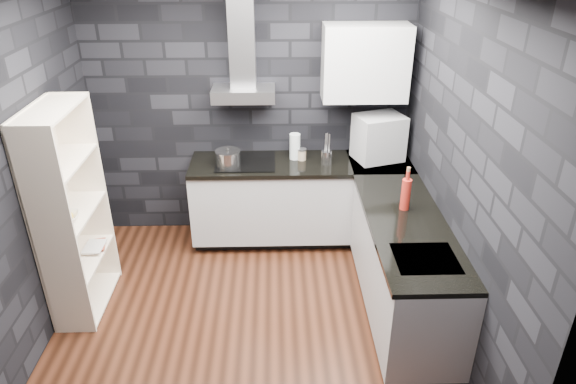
{
  "coord_description": "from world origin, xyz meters",
  "views": [
    {
      "loc": [
        0.25,
        -3.37,
        2.97
      ],
      "look_at": [
        0.35,
        0.45,
        1.0
      ],
      "focal_mm": 32.0,
      "sensor_mm": 36.0,
      "label": 1
    }
  ],
  "objects_px": {
    "bookshelf": "(72,214)",
    "fruit_bowl": "(65,217)",
    "pot": "(228,159)",
    "appliance_garage": "(379,138)",
    "glass_vase": "(295,146)",
    "utensil_crock": "(326,157)",
    "red_bottle": "(406,194)",
    "storage_jar": "(302,155)"
  },
  "relations": [
    {
      "from": "appliance_garage",
      "to": "fruit_bowl",
      "type": "relative_size",
      "value": 2.13
    },
    {
      "from": "storage_jar",
      "to": "utensil_crock",
      "type": "xyz_separation_m",
      "value": [
        0.24,
        -0.11,
        0.02
      ]
    },
    {
      "from": "pot",
      "to": "red_bottle",
      "type": "xyz_separation_m",
      "value": [
        1.52,
        -0.89,
        0.05
      ]
    },
    {
      "from": "pot",
      "to": "glass_vase",
      "type": "xyz_separation_m",
      "value": [
        0.65,
        0.18,
        0.05
      ]
    },
    {
      "from": "utensil_crock",
      "to": "red_bottle",
      "type": "xyz_separation_m",
      "value": [
        0.56,
        -0.93,
        0.07
      ]
    },
    {
      "from": "storage_jar",
      "to": "bookshelf",
      "type": "height_order",
      "value": "bookshelf"
    },
    {
      "from": "appliance_garage",
      "to": "red_bottle",
      "type": "xyz_separation_m",
      "value": [
        0.04,
        -1.05,
        -0.09
      ]
    },
    {
      "from": "appliance_garage",
      "to": "pot",
      "type": "bearing_deg",
      "value": 168.22
    },
    {
      "from": "glass_vase",
      "to": "appliance_garage",
      "type": "bearing_deg",
      "value": -1.44
    },
    {
      "from": "glass_vase",
      "to": "red_bottle",
      "type": "bearing_deg",
      "value": -50.91
    },
    {
      "from": "pot",
      "to": "fruit_bowl",
      "type": "bearing_deg",
      "value": -139.67
    },
    {
      "from": "red_bottle",
      "to": "bookshelf",
      "type": "distance_m",
      "value": 2.73
    },
    {
      "from": "glass_vase",
      "to": "storage_jar",
      "type": "height_order",
      "value": "glass_vase"
    },
    {
      "from": "pot",
      "to": "fruit_bowl",
      "type": "xyz_separation_m",
      "value": [
        -1.21,
        -1.03,
        -0.04
      ]
    },
    {
      "from": "pot",
      "to": "red_bottle",
      "type": "bearing_deg",
      "value": -30.32
    },
    {
      "from": "glass_vase",
      "to": "utensil_crock",
      "type": "bearing_deg",
      "value": -24.9
    },
    {
      "from": "appliance_garage",
      "to": "red_bottle",
      "type": "distance_m",
      "value": 1.05
    },
    {
      "from": "glass_vase",
      "to": "storage_jar",
      "type": "relative_size",
      "value": 2.54
    },
    {
      "from": "appliance_garage",
      "to": "bookshelf",
      "type": "distance_m",
      "value": 2.9
    },
    {
      "from": "bookshelf",
      "to": "utensil_crock",
      "type": "bearing_deg",
      "value": 19.86
    },
    {
      "from": "utensil_crock",
      "to": "bookshelf",
      "type": "distance_m",
      "value": 2.36
    },
    {
      "from": "glass_vase",
      "to": "storage_jar",
      "type": "distance_m",
      "value": 0.11
    },
    {
      "from": "storage_jar",
      "to": "pot",
      "type": "bearing_deg",
      "value": -168.69
    },
    {
      "from": "bookshelf",
      "to": "fruit_bowl",
      "type": "xyz_separation_m",
      "value": [
        0.0,
        -0.12,
        0.04
      ]
    },
    {
      "from": "fruit_bowl",
      "to": "bookshelf",
      "type": "bearing_deg",
      "value": 90.0
    },
    {
      "from": "appliance_garage",
      "to": "fruit_bowl",
      "type": "xyz_separation_m",
      "value": [
        -2.69,
        -1.18,
        -0.19
      ]
    },
    {
      "from": "red_bottle",
      "to": "pot",
      "type": "bearing_deg",
      "value": 149.68
    },
    {
      "from": "storage_jar",
      "to": "utensil_crock",
      "type": "relative_size",
      "value": 0.75
    },
    {
      "from": "glass_vase",
      "to": "red_bottle",
      "type": "height_order",
      "value": "red_bottle"
    },
    {
      "from": "utensil_crock",
      "to": "red_bottle",
      "type": "height_order",
      "value": "red_bottle"
    },
    {
      "from": "glass_vase",
      "to": "fruit_bowl",
      "type": "relative_size",
      "value": 1.23
    },
    {
      "from": "storage_jar",
      "to": "fruit_bowl",
      "type": "bearing_deg",
      "value": -148.79
    },
    {
      "from": "fruit_bowl",
      "to": "appliance_garage",
      "type": "bearing_deg",
      "value": 23.71
    },
    {
      "from": "appliance_garage",
      "to": "fruit_bowl",
      "type": "bearing_deg",
      "value": -174.11
    },
    {
      "from": "utensil_crock",
      "to": "appliance_garage",
      "type": "height_order",
      "value": "appliance_garage"
    },
    {
      "from": "storage_jar",
      "to": "appliance_garage",
      "type": "distance_m",
      "value": 0.78
    },
    {
      "from": "appliance_garage",
      "to": "utensil_crock",
      "type": "bearing_deg",
      "value": 175.17
    },
    {
      "from": "pot",
      "to": "appliance_garage",
      "type": "distance_m",
      "value": 1.5
    },
    {
      "from": "utensil_crock",
      "to": "storage_jar",
      "type": "bearing_deg",
      "value": 155.28
    },
    {
      "from": "glass_vase",
      "to": "pot",
      "type": "bearing_deg",
      "value": -164.79
    },
    {
      "from": "bookshelf",
      "to": "red_bottle",
      "type": "bearing_deg",
      "value": -3.27
    },
    {
      "from": "glass_vase",
      "to": "bookshelf",
      "type": "height_order",
      "value": "bookshelf"
    }
  ]
}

